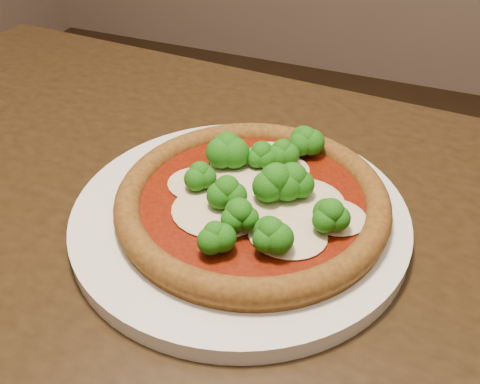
% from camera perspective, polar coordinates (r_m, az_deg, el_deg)
% --- Properties ---
extents(dining_table, '(1.20, 0.86, 0.75)m').
position_cam_1_polar(dining_table, '(0.59, -5.78, -13.33)').
color(dining_table, black).
rests_on(dining_table, floor).
extents(plate, '(0.34, 0.34, 0.02)m').
position_cam_1_polar(plate, '(0.54, 0.00, -2.61)').
color(plate, silver).
rests_on(plate, dining_table).
extents(pizza, '(0.27, 0.27, 0.06)m').
position_cam_1_polar(pizza, '(0.52, 1.60, -0.48)').
color(pizza, brown).
rests_on(pizza, plate).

